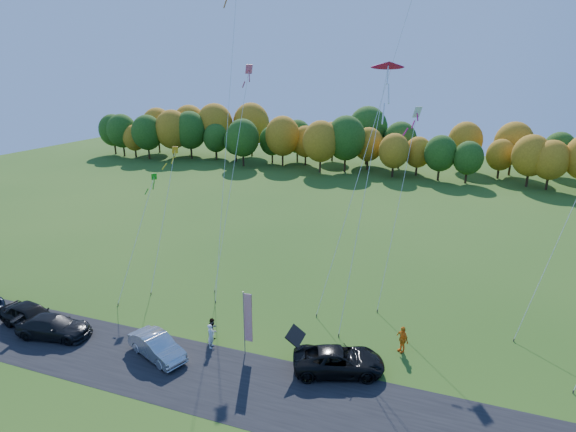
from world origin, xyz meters
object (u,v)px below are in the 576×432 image
(silver_sedan, at_px, (157,346))
(person_east, at_px, (402,339))
(black_suv, at_px, (339,360))
(feather_flag, at_px, (247,317))

(silver_sedan, xyz_separation_m, person_east, (14.31, 5.61, 0.17))
(black_suv, height_order, silver_sedan, black_suv)
(silver_sedan, bearing_deg, feather_flag, -46.68)
(black_suv, distance_m, feather_flag, 6.05)
(black_suv, xyz_separation_m, silver_sedan, (-10.99, -2.32, -0.03))
(silver_sedan, distance_m, feather_flag, 5.97)
(silver_sedan, xyz_separation_m, feather_flag, (5.25, 2.07, 1.94))
(silver_sedan, bearing_deg, black_suv, -56.31)
(silver_sedan, height_order, person_east, person_east)
(black_suv, relative_size, silver_sedan, 1.23)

